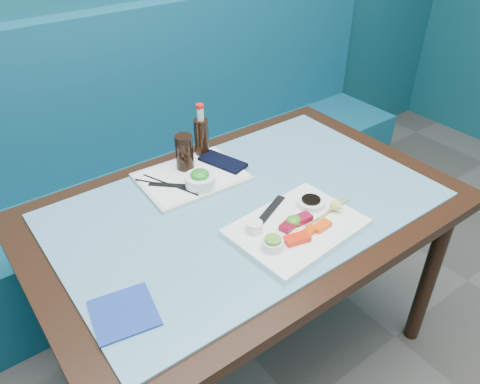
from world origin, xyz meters
TOP-DOWN VIEW (x-y plane):
  - booth_bench at (0.00, 2.29)m, footprint 3.00×0.56m
  - dining_table at (0.00, 1.45)m, footprint 1.40×0.90m
  - glass_top at (0.00, 1.45)m, footprint 1.22×0.76m
  - sashimi_plate at (0.04, 1.25)m, footprint 0.41×0.31m
  - salmon_left at (-0.01, 1.20)m, footprint 0.08×0.05m
  - salmon_mid at (0.04, 1.20)m, footprint 0.06×0.04m
  - salmon_right at (0.09, 1.20)m, footprint 0.06×0.03m
  - tuna_left at (0.01, 1.26)m, footprint 0.06×0.05m
  - tuna_right at (0.06, 1.26)m, footprint 0.06×0.04m
  - seaweed_garnish at (0.03, 1.26)m, footprint 0.05×0.05m
  - ramekin_wasabi at (-0.09, 1.22)m, footprint 0.08×0.08m
  - wasabi_fill at (-0.09, 1.22)m, footprint 0.06×0.06m
  - ramekin_ginger at (-0.08, 1.31)m, footprint 0.05×0.05m
  - ginger_fill at (-0.08, 1.31)m, footprint 0.06×0.06m
  - soy_dish at (0.14, 1.30)m, footprint 0.10×0.10m
  - soy_fill at (0.14, 1.30)m, footprint 0.07×0.07m
  - lemon_wedge at (0.18, 1.22)m, footprint 0.05×0.04m
  - chopstick_sleeve at (0.02, 1.36)m, footprint 0.16×0.09m
  - wooden_chopstick_a at (0.15, 1.24)m, footprint 0.21×0.07m
  - wooden_chopstick_b at (0.16, 1.24)m, footprint 0.21×0.02m
  - serving_tray at (-0.07, 1.69)m, footprint 0.37×0.29m
  - paper_placemat at (-0.07, 1.69)m, footprint 0.34×0.24m
  - seaweed_bowl at (-0.08, 1.61)m, footprint 0.14×0.14m
  - seaweed_salad at (-0.08, 1.61)m, footprint 0.07×0.07m
  - cola_glass at (-0.06, 1.74)m, footprint 0.08×0.08m
  - navy_pouch at (0.07, 1.69)m, footprint 0.13×0.19m
  - fork at (0.06, 1.79)m, footprint 0.03×0.08m
  - black_chopstick_a at (-0.17, 1.68)m, footprint 0.15×0.20m
  - black_chopstick_b at (-0.16, 1.68)m, footprint 0.09×0.22m
  - tray_sleeve at (-0.16, 1.68)m, footprint 0.12×0.12m
  - cola_bottle_body at (0.05, 1.79)m, footprint 0.07×0.07m
  - cola_bottle_neck at (0.05, 1.79)m, footprint 0.03×0.03m
  - cola_bottle_cap at (0.05, 1.79)m, footprint 0.03×0.03m
  - blue_napkin at (-0.52, 1.27)m, footprint 0.18×0.18m

SIDE VIEW (x-z plane):
  - booth_bench at x=0.00m, z-range -0.21..0.96m
  - dining_table at x=0.00m, z-range 0.29..1.04m
  - glass_top at x=0.00m, z-range 0.75..0.76m
  - blue_napkin at x=-0.52m, z-range 0.76..0.76m
  - serving_tray at x=-0.07m, z-range 0.76..0.77m
  - sashimi_plate at x=0.04m, z-range 0.76..0.78m
  - paper_placemat at x=-0.07m, z-range 0.77..0.77m
  - tray_sleeve at x=-0.16m, z-range 0.77..0.78m
  - black_chopstick_b at x=-0.16m, z-range 0.77..0.78m
  - black_chopstick_a at x=-0.17m, z-range 0.77..0.78m
  - fork at x=0.06m, z-range 0.77..0.78m
  - navy_pouch at x=0.07m, z-range 0.77..0.79m
  - chopstick_sleeve at x=0.02m, z-range 0.78..0.78m
  - wooden_chopstick_b at x=0.16m, z-range 0.78..0.79m
  - wooden_chopstick_a at x=0.15m, z-range 0.78..0.79m
  - salmon_mid at x=0.04m, z-range 0.78..0.79m
  - salmon_right at x=0.09m, z-range 0.78..0.79m
  - tuna_left at x=0.01m, z-range 0.78..0.80m
  - soy_dish at x=0.14m, z-range 0.78..0.80m
  - salmon_left at x=-0.01m, z-range 0.78..0.80m
  - tuna_right at x=0.06m, z-range 0.78..0.80m
  - ramekin_ginger at x=-0.08m, z-range 0.78..0.80m
  - ramekin_wasabi at x=-0.09m, z-range 0.78..0.80m
  - seaweed_garnish at x=0.03m, z-range 0.78..0.80m
  - seaweed_bowl at x=-0.08m, z-range 0.77..0.81m
  - soy_fill at x=0.14m, z-range 0.80..0.80m
  - lemon_wedge at x=0.18m, z-range 0.78..0.82m
  - ginger_fill at x=-0.08m, z-range 0.80..0.81m
  - wasabi_fill at x=-0.09m, z-range 0.80..0.81m
  - seaweed_salad at x=-0.08m, z-range 0.80..0.83m
  - cola_bottle_body at x=0.05m, z-range 0.76..0.91m
  - cola_glass at x=-0.06m, z-range 0.77..0.90m
  - cola_bottle_neck at x=0.05m, z-range 0.91..0.96m
  - cola_bottle_cap at x=0.05m, z-range 0.96..0.97m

